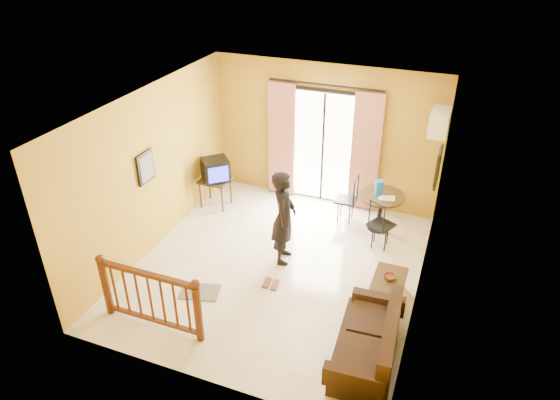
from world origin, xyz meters
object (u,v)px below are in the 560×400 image
at_px(television, 215,170).
at_px(sofa, 370,344).
at_px(dining_table, 381,202).
at_px(coffee_table, 388,288).
at_px(standing_person, 284,218).

height_order(television, sofa, television).
relative_size(television, dining_table, 0.78).
bearing_deg(sofa, dining_table, 95.77).
bearing_deg(dining_table, coffee_table, -75.10).
bearing_deg(coffee_table, television, 156.10).
relative_size(dining_table, sofa, 0.52).
bearing_deg(standing_person, coffee_table, -115.93).
bearing_deg(television, coffee_table, -66.34).
height_order(coffee_table, sofa, sofa).
bearing_deg(standing_person, sofa, -145.03).
height_order(dining_table, coffee_table, dining_table).
xyz_separation_m(dining_table, sofa, (0.53, -3.23, -0.27)).
relative_size(television, coffee_table, 0.77).
xyz_separation_m(dining_table, coffee_table, (0.53, -1.98, -0.30)).
height_order(sofa, standing_person, standing_person).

